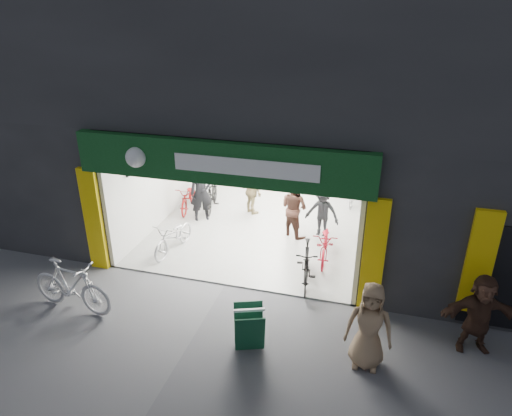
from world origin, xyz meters
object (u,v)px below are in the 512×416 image
at_px(bike_right_front, 306,265).
at_px(pedestrian_near, 369,326).
at_px(sandwich_board, 249,327).
at_px(bike_left_front, 174,236).
at_px(parked_bike, 71,286).

height_order(bike_right_front, pedestrian_near, pedestrian_near).
bearing_deg(sandwich_board, pedestrian_near, -17.03).
bearing_deg(sandwich_board, bike_left_front, 113.49).
bearing_deg(sandwich_board, parked_bike, 157.06).
xyz_separation_m(bike_left_front, pedestrian_near, (5.10, -2.85, 0.40)).
distance_m(parked_bike, sandwich_board, 3.95).
xyz_separation_m(bike_right_front, sandwich_board, (-0.65, -2.45, -0.04)).
bearing_deg(bike_right_front, parked_bike, -161.52).
distance_m(bike_right_front, pedestrian_near, 2.77).
bearing_deg(pedestrian_near, parked_bike, -179.59).
bearing_deg(parked_bike, bike_left_front, -13.50).
xyz_separation_m(bike_left_front, bike_right_front, (3.60, -0.55, 0.06)).
height_order(bike_right_front, parked_bike, parked_bike).
relative_size(pedestrian_near, sandwich_board, 1.99).
bearing_deg(sandwich_board, bike_right_front, 54.10).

